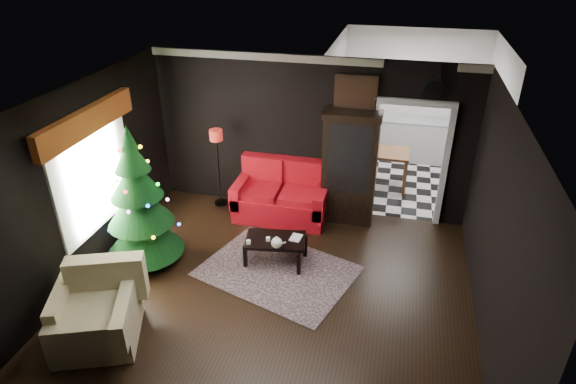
% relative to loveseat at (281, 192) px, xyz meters
% --- Properties ---
extents(floor, '(5.50, 5.50, 0.00)m').
position_rel_loveseat_xyz_m(floor, '(0.40, -2.05, -0.50)').
color(floor, black).
rests_on(floor, ground).
extents(ceiling, '(5.50, 5.50, 0.00)m').
position_rel_loveseat_xyz_m(ceiling, '(0.40, -2.05, 2.30)').
color(ceiling, white).
rests_on(ceiling, ground).
extents(wall_back, '(5.50, 0.00, 5.50)m').
position_rel_loveseat_xyz_m(wall_back, '(0.40, 0.45, 0.90)').
color(wall_back, black).
rests_on(wall_back, ground).
extents(wall_front, '(5.50, 0.00, 5.50)m').
position_rel_loveseat_xyz_m(wall_front, '(0.40, -4.55, 0.90)').
color(wall_front, black).
rests_on(wall_front, ground).
extents(wall_left, '(0.00, 5.50, 5.50)m').
position_rel_loveseat_xyz_m(wall_left, '(-2.35, -2.05, 0.90)').
color(wall_left, black).
rests_on(wall_left, ground).
extents(wall_right, '(0.00, 5.50, 5.50)m').
position_rel_loveseat_xyz_m(wall_right, '(3.15, -2.05, 0.90)').
color(wall_right, black).
rests_on(wall_right, ground).
extents(doorway, '(1.10, 0.10, 2.10)m').
position_rel_loveseat_xyz_m(doorway, '(2.10, 0.45, 0.55)').
color(doorway, white).
rests_on(doorway, ground).
extents(left_window, '(0.05, 1.60, 1.40)m').
position_rel_loveseat_xyz_m(left_window, '(-2.31, -1.85, 0.95)').
color(left_window, white).
rests_on(left_window, wall_left).
extents(valance, '(0.12, 2.10, 0.35)m').
position_rel_loveseat_xyz_m(valance, '(-2.23, -1.85, 1.77)').
color(valance, brown).
rests_on(valance, wall_left).
extents(kitchen_floor, '(3.00, 3.00, 0.00)m').
position_rel_loveseat_xyz_m(kitchen_floor, '(2.10, 1.95, -0.50)').
color(kitchen_floor, white).
rests_on(kitchen_floor, ground).
extents(kitchen_window, '(0.70, 0.06, 0.70)m').
position_rel_loveseat_xyz_m(kitchen_window, '(2.10, 3.40, 1.20)').
color(kitchen_window, white).
rests_on(kitchen_window, ground).
extents(rug, '(2.57, 2.19, 0.01)m').
position_rel_loveseat_xyz_m(rug, '(0.34, -1.57, -0.49)').
color(rug, '#37242E').
rests_on(rug, ground).
extents(loveseat, '(1.70, 0.90, 1.00)m').
position_rel_loveseat_xyz_m(loveseat, '(0.00, 0.00, 0.00)').
color(loveseat, maroon).
rests_on(loveseat, ground).
extents(curio_cabinet, '(0.90, 0.45, 1.90)m').
position_rel_loveseat_xyz_m(curio_cabinet, '(1.15, 0.22, 0.45)').
color(curio_cabinet, black).
rests_on(curio_cabinet, ground).
extents(floor_lamp, '(0.29, 0.29, 1.44)m').
position_rel_loveseat_xyz_m(floor_lamp, '(-1.15, 0.02, 0.33)').
color(floor_lamp, black).
rests_on(floor_lamp, ground).
extents(christmas_tree, '(1.50, 1.50, 2.22)m').
position_rel_loveseat_xyz_m(christmas_tree, '(-1.71, -1.76, 0.55)').
color(christmas_tree, '#103A1A').
rests_on(christmas_tree, ground).
extents(armchair, '(1.31, 1.31, 1.04)m').
position_rel_loveseat_xyz_m(armchair, '(-1.49, -3.42, -0.04)').
color(armchair, beige).
rests_on(armchair, ground).
extents(coffee_table, '(0.98, 0.68, 0.41)m').
position_rel_loveseat_xyz_m(coffee_table, '(0.25, -1.34, -0.28)').
color(coffee_table, '#351D12').
rests_on(coffee_table, rug).
extents(teapot, '(0.21, 0.21, 0.18)m').
position_rel_loveseat_xyz_m(teapot, '(0.33, -1.55, 0.01)').
color(teapot, silver).
rests_on(teapot, coffee_table).
extents(cup_a, '(0.08, 0.08, 0.06)m').
position_rel_loveseat_xyz_m(cup_a, '(-0.11, -1.55, -0.05)').
color(cup_a, white).
rests_on(cup_a, coffee_table).
extents(cup_b, '(0.07, 0.07, 0.05)m').
position_rel_loveseat_xyz_m(cup_b, '(0.15, -1.41, -0.05)').
color(cup_b, white).
rests_on(cup_b, coffee_table).
extents(book, '(0.16, 0.04, 0.22)m').
position_rel_loveseat_xyz_m(book, '(0.47, -1.24, 0.03)').
color(book, '#A37F5A').
rests_on(book, coffee_table).
extents(wall_clock, '(0.32, 0.32, 0.06)m').
position_rel_loveseat_xyz_m(wall_clock, '(2.35, 0.40, 1.88)').
color(wall_clock, white).
rests_on(wall_clock, wall_back).
extents(painting, '(0.62, 0.05, 0.52)m').
position_rel_loveseat_xyz_m(painting, '(1.15, 0.41, 1.75)').
color(painting, tan).
rests_on(painting, wall_back).
extents(kitchen_counter, '(1.80, 0.60, 0.90)m').
position_rel_loveseat_xyz_m(kitchen_counter, '(2.10, 3.15, -0.05)').
color(kitchen_counter, silver).
rests_on(kitchen_counter, ground).
extents(kitchen_table, '(0.70, 0.70, 0.75)m').
position_rel_loveseat_xyz_m(kitchen_table, '(1.80, 1.65, -0.12)').
color(kitchen_table, brown).
rests_on(kitchen_table, ground).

